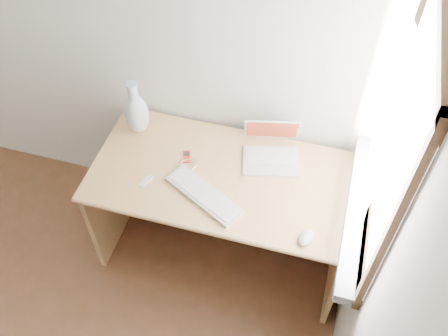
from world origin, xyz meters
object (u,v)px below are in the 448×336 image
(external_keyboard, at_px, (204,195))
(vase, at_px, (136,112))
(desk, at_px, (227,188))
(laptop, at_px, (273,151))

(external_keyboard, relative_size, vase, 1.29)
(external_keyboard, distance_m, vase, 0.60)
(desk, relative_size, vase, 4.05)
(laptop, height_order, external_keyboard, laptop)
(external_keyboard, bearing_deg, laptop, 79.55)
(external_keyboard, bearing_deg, desk, 104.06)
(desk, relative_size, laptop, 4.15)
(laptop, distance_m, vase, 0.75)
(desk, relative_size, external_keyboard, 3.13)
(desk, bearing_deg, external_keyboard, -103.64)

